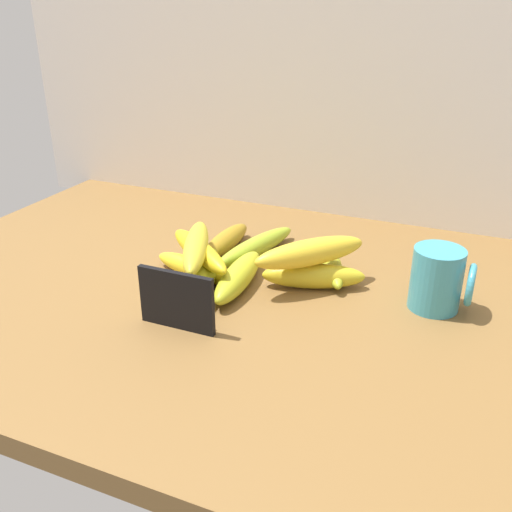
{
  "coord_description": "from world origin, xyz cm",
  "views": [
    {
      "loc": [
        35.02,
        -69.5,
        44.22
      ],
      "look_at": [
        4.35,
        2.75,
        8.0
      ],
      "focal_mm": 39.86,
      "sensor_mm": 36.0,
      "label": 1
    }
  ],
  "objects_px": {
    "coffee_mug": "(439,279)",
    "banana_4": "(203,274)",
    "banana_7": "(310,252)",
    "banana_3": "(254,246)",
    "chalkboard_sign": "(177,302)",
    "banana_8": "(199,251)",
    "banana_2": "(238,276)",
    "banana_6": "(313,276)",
    "banana_1": "(194,268)",
    "banana_5": "(331,264)",
    "banana_0": "(225,241)",
    "banana_9": "(195,247)"
  },
  "relations": [
    {
      "from": "coffee_mug",
      "to": "banana_7",
      "type": "xyz_separation_m",
      "value": [
        -0.19,
        -0.01,
        0.01
      ]
    },
    {
      "from": "banana_5",
      "to": "banana_8",
      "type": "xyz_separation_m",
      "value": [
        -0.19,
        -0.1,
        0.03
      ]
    },
    {
      "from": "banana_4",
      "to": "banana_3",
      "type": "bearing_deg",
      "value": 79.31
    },
    {
      "from": "banana_3",
      "to": "banana_5",
      "type": "distance_m",
      "value": 0.14
    },
    {
      "from": "chalkboard_sign",
      "to": "banana_8",
      "type": "bearing_deg",
      "value": 106.19
    },
    {
      "from": "banana_0",
      "to": "banana_6",
      "type": "xyz_separation_m",
      "value": [
        0.18,
        -0.07,
        0.0
      ]
    },
    {
      "from": "coffee_mug",
      "to": "banana_2",
      "type": "relative_size",
      "value": 0.53
    },
    {
      "from": "banana_3",
      "to": "coffee_mug",
      "type": "bearing_deg",
      "value": -11.97
    },
    {
      "from": "banana_5",
      "to": "banana_7",
      "type": "bearing_deg",
      "value": -105.86
    },
    {
      "from": "banana_4",
      "to": "banana_6",
      "type": "xyz_separation_m",
      "value": [
        0.16,
        0.06,
        -0.0
      ]
    },
    {
      "from": "banana_5",
      "to": "banana_6",
      "type": "height_order",
      "value": "banana_6"
    },
    {
      "from": "banana_1",
      "to": "banana_3",
      "type": "relative_size",
      "value": 0.78
    },
    {
      "from": "banana_2",
      "to": "chalkboard_sign",
      "type": "bearing_deg",
      "value": -101.75
    },
    {
      "from": "banana_7",
      "to": "banana_4",
      "type": "bearing_deg",
      "value": -158.19
    },
    {
      "from": "banana_2",
      "to": "banana_5",
      "type": "height_order",
      "value": "banana_2"
    },
    {
      "from": "banana_2",
      "to": "banana_7",
      "type": "distance_m",
      "value": 0.12
    },
    {
      "from": "coffee_mug",
      "to": "banana_4",
      "type": "xyz_separation_m",
      "value": [
        -0.34,
        -0.07,
        -0.02
      ]
    },
    {
      "from": "banana_7",
      "to": "banana_8",
      "type": "bearing_deg",
      "value": -166.61
    },
    {
      "from": "banana_4",
      "to": "banana_8",
      "type": "bearing_deg",
      "value": 127.27
    },
    {
      "from": "banana_3",
      "to": "banana_4",
      "type": "xyz_separation_m",
      "value": [
        -0.03,
        -0.14,
        0.01
      ]
    },
    {
      "from": "banana_8",
      "to": "banana_5",
      "type": "bearing_deg",
      "value": 28.56
    },
    {
      "from": "banana_8",
      "to": "banana_2",
      "type": "bearing_deg",
      "value": -3.82
    },
    {
      "from": "banana_6",
      "to": "banana_9",
      "type": "relative_size",
      "value": 0.84
    },
    {
      "from": "chalkboard_sign",
      "to": "banana_1",
      "type": "distance_m",
      "value": 0.15
    },
    {
      "from": "banana_3",
      "to": "banana_5",
      "type": "relative_size",
      "value": 1.23
    },
    {
      "from": "coffee_mug",
      "to": "banana_8",
      "type": "distance_m",
      "value": 0.36
    },
    {
      "from": "banana_3",
      "to": "banana_4",
      "type": "bearing_deg",
      "value": -100.69
    },
    {
      "from": "chalkboard_sign",
      "to": "banana_8",
      "type": "distance_m",
      "value": 0.15
    },
    {
      "from": "banana_4",
      "to": "banana_6",
      "type": "relative_size",
      "value": 1.1
    },
    {
      "from": "banana_4",
      "to": "banana_8",
      "type": "height_order",
      "value": "banana_8"
    },
    {
      "from": "banana_1",
      "to": "banana_7",
      "type": "bearing_deg",
      "value": 12.1
    },
    {
      "from": "banana_6",
      "to": "banana_0",
      "type": "bearing_deg",
      "value": 158.6
    },
    {
      "from": "coffee_mug",
      "to": "banana_5",
      "type": "xyz_separation_m",
      "value": [
        -0.17,
        0.05,
        -0.03
      ]
    },
    {
      "from": "banana_5",
      "to": "banana_7",
      "type": "height_order",
      "value": "banana_7"
    },
    {
      "from": "banana_5",
      "to": "banana_6",
      "type": "relative_size",
      "value": 1.03
    },
    {
      "from": "banana_0",
      "to": "banana_2",
      "type": "height_order",
      "value": "banana_2"
    },
    {
      "from": "banana_2",
      "to": "banana_5",
      "type": "relative_size",
      "value": 1.06
    },
    {
      "from": "banana_1",
      "to": "banana_5",
      "type": "bearing_deg",
      "value": 26.73
    },
    {
      "from": "banana_7",
      "to": "banana_0",
      "type": "bearing_deg",
      "value": 157.21
    },
    {
      "from": "chalkboard_sign",
      "to": "banana_7",
      "type": "height_order",
      "value": "chalkboard_sign"
    },
    {
      "from": "banana_3",
      "to": "banana_0",
      "type": "bearing_deg",
      "value": -176.76
    },
    {
      "from": "banana_0",
      "to": "coffee_mug",
      "type": "bearing_deg",
      "value": -9.81
    },
    {
      "from": "banana_8",
      "to": "banana_9",
      "type": "relative_size",
      "value": 0.95
    },
    {
      "from": "banana_0",
      "to": "banana_5",
      "type": "bearing_deg",
      "value": -4.2
    },
    {
      "from": "banana_0",
      "to": "banana_6",
      "type": "distance_m",
      "value": 0.2
    },
    {
      "from": "banana_3",
      "to": "banana_8",
      "type": "distance_m",
      "value": 0.13
    },
    {
      "from": "banana_4",
      "to": "banana_1",
      "type": "bearing_deg",
      "value": 141.94
    },
    {
      "from": "chalkboard_sign",
      "to": "banana_3",
      "type": "xyz_separation_m",
      "value": [
        0.0,
        0.26,
        -0.02
      ]
    },
    {
      "from": "banana_7",
      "to": "banana_6",
      "type": "bearing_deg",
      "value": 27.64
    },
    {
      "from": "banana_1",
      "to": "banana_6",
      "type": "bearing_deg",
      "value": 12.6
    }
  ]
}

